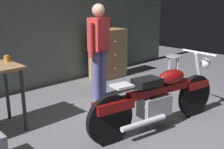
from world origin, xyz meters
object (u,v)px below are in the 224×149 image
(wooden_dresser, at_px, (108,54))
(person_standing, at_px, (99,47))
(shop_stool, at_px, (173,62))
(mug_orange_travel, at_px, (7,59))
(motorcycle, at_px, (159,97))

(wooden_dresser, bearing_deg, person_standing, -140.06)
(shop_stool, relative_size, wooden_dresser, 0.58)
(person_standing, bearing_deg, mug_orange_travel, -18.82)
(person_standing, xyz_separation_m, wooden_dresser, (1.05, 0.88, -0.38))
(shop_stool, bearing_deg, person_standing, 161.61)
(person_standing, height_order, shop_stool, person_standing)
(person_standing, bearing_deg, motorcycle, 66.19)
(shop_stool, distance_m, wooden_dresser, 1.49)
(motorcycle, height_order, mug_orange_travel, motorcycle)
(wooden_dresser, distance_m, mug_orange_travel, 2.78)
(mug_orange_travel, bearing_deg, person_standing, -3.63)
(person_standing, relative_size, mug_orange_travel, 16.14)
(motorcycle, bearing_deg, person_standing, 91.32)
(wooden_dresser, xyz_separation_m, mug_orange_travel, (-2.64, -0.78, 0.40))
(motorcycle, height_order, wooden_dresser, wooden_dresser)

